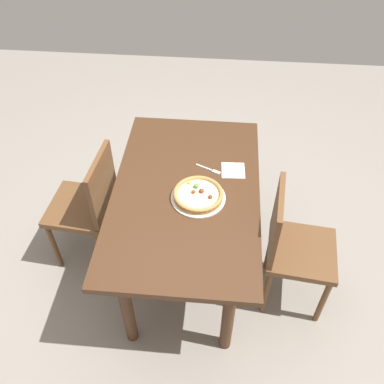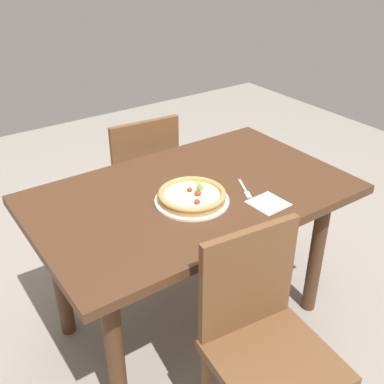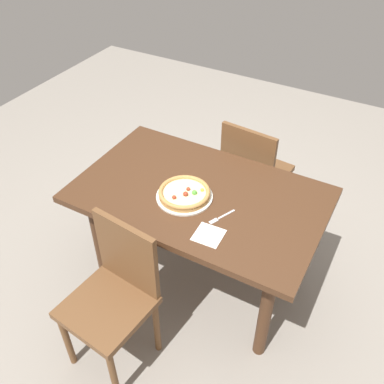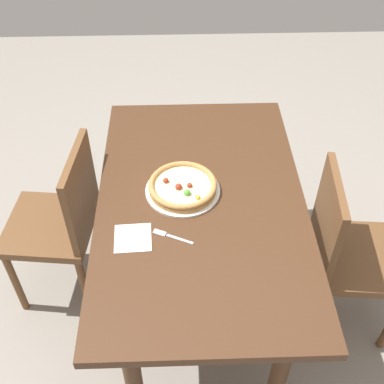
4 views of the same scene
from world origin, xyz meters
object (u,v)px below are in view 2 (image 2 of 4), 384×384
napkin (268,203)px  pizza (192,195)px  chair_near (139,181)px  plate (192,201)px  dining_table (192,212)px  chair_far (264,341)px  fork (245,190)px

napkin → pizza: bearing=-37.9°
chair_near → plate: bearing=-95.3°
plate → napkin: bearing=142.2°
dining_table → chair_far: (0.14, 0.64, -0.15)m
plate → chair_far: bearing=81.2°
chair_near → chair_far: bearing=-94.6°
plate → fork: plate is taller
fork → napkin: size_ratio=1.12×
chair_far → napkin: bearing=-126.1°
chair_far → pizza: (-0.09, -0.57, 0.29)m
fork → napkin: 0.14m
fork → napkin: bearing=26.8°
chair_far → fork: bearing=-116.8°
chair_near → plate: chair_near is taller
pizza → chair_far: bearing=81.1°
chair_near → fork: size_ratio=5.70×
pizza → napkin: size_ratio=2.03×
plate → pizza: pizza is taller
dining_table → chair_far: 0.67m
chair_far → napkin: chair_far is taller
pizza → fork: pizza is taller
plate → pizza: bearing=174.1°
fork → pizza: bearing=-77.9°
pizza → napkin: bearing=142.1°
chair_near → chair_far: (0.22, 1.28, 0.00)m
pizza → napkin: pizza is taller
chair_near → fork: 0.82m
chair_far → pizza: bearing=-92.6°
chair_near → fork: (-0.11, 0.77, 0.26)m
chair_far → plate: bearing=-92.6°
plate → fork: 0.25m
dining_table → fork: (-0.19, 0.13, 0.11)m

